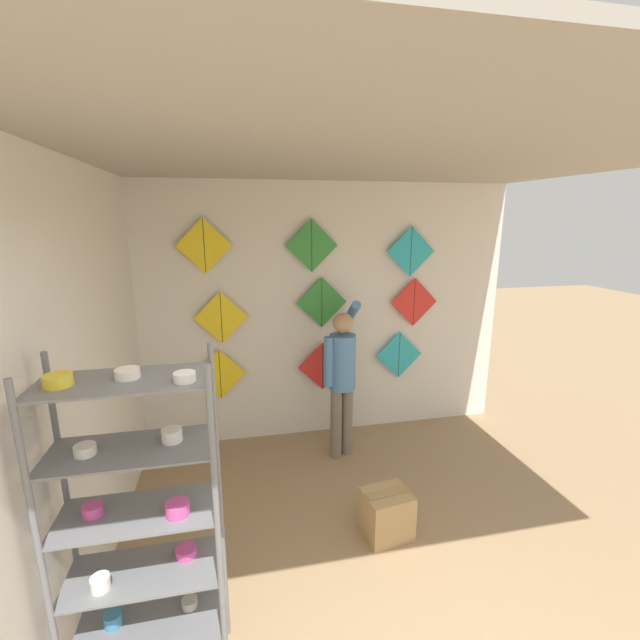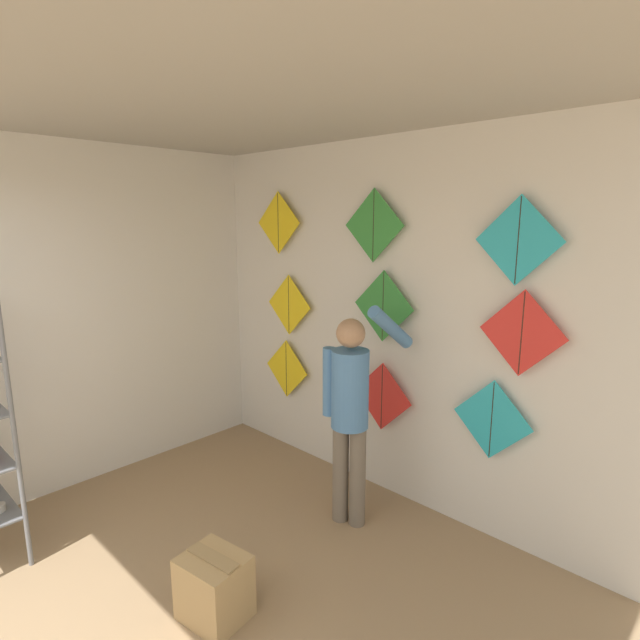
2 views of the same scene
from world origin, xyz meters
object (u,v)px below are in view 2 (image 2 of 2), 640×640
Objects in this scene: kite_3 at (289,305)px; kite_4 at (383,306)px; kite_0 at (287,369)px; cardboard_box at (214,587)px; kite_2 at (492,420)px; kite_5 at (522,333)px; shopkeeper at (351,403)px; kite_8 at (518,241)px; kite_6 at (278,223)px; kite_7 at (374,225)px; kite_1 at (382,397)px.

kite_3 is 1.07m from kite_4.
cardboard_box is at bearing -53.61° from kite_0.
kite_2 is 2.05m from kite_3.
kite_5 reaches higher than cardboard_box.
kite_8 reaches higher than shopkeeper.
kite_6 reaches higher than shopkeeper.
kite_0 is (-1.26, 1.70, 0.62)m from cardboard_box.
cardboard_box is at bearing -51.88° from kite_6.
shopkeeper is at bearing -66.79° from kite_7.
kite_0 is at bearing 180.00° from kite_5.
kite_1 is at bearing 0.00° from kite_7.
kite_2 is (0.90, 0.00, 0.07)m from kite_1.
kite_2 is at bearing 65.73° from cardboard_box.
kite_5 is at bearing 0.00° from kite_4.
kite_1 is 1.00× the size of kite_2.
kite_7 is at bearing 95.17° from shopkeeper.
kite_7 is (1.00, 0.00, 1.34)m from kite_0.
shopkeeper is at bearing -22.79° from kite_3.
kite_8 is at bearing 0.00° from kite_6.
shopkeeper is 0.80m from kite_4.
kite_3 is at bearing 0.00° from kite_0.
kite_2 is at bearing 0.00° from kite_1.
kite_2 is 1.00× the size of kite_6.
kite_1 is at bearing 94.58° from cardboard_box.
kite_5 is at bearing 0.00° from kite_1.
kite_0 is at bearing 139.95° from shopkeeper.
kite_4 is 0.62m from kite_7.
kite_6 reaches higher than kite_8.
kite_3 is 1.00× the size of kite_5.
kite_1 is at bearing 0.00° from kite_6.
kite_1 is (-0.14, 1.70, 0.63)m from cardboard_box.
shopkeeper is 2.95× the size of kite_5.
kite_4 reaches higher than kite_0.
kite_6 is 1.08m from kite_7.
shopkeeper is at bearing -78.29° from kite_4.
kite_4 is at bearing 0.00° from kite_0.
shopkeeper is at bearing 92.18° from cardboard_box.
cardboard_box is 0.71× the size of kite_8.
kite_0 is 1.36m from kite_6.
kite_3 is 1.20m from kite_7.
kite_6 is 1.00× the size of kite_8.
kite_6 reaches higher than kite_1.
kite_5 is at bearing 0.00° from kite_0.
kite_6 is (-2.11, 0.00, 1.27)m from kite_2.
kite_7 reaches higher than shopkeeper.
kite_7 is at bearing 180.00° from kite_1.
kite_6 is at bearing 180.00° from kite_2.
kite_2 is (0.81, 0.49, -0.03)m from shopkeeper.
kite_0 is at bearing 180.00° from kite_2.
kite_0 is 2.28m from kite_5.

